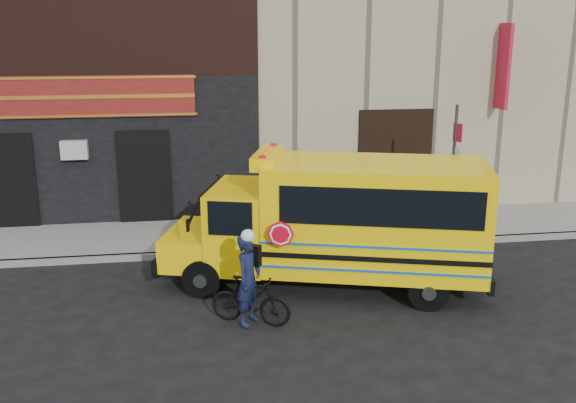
% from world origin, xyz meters
% --- Properties ---
extents(ground, '(120.00, 120.00, 0.00)m').
position_xyz_m(ground, '(0.00, 0.00, 0.00)').
color(ground, black).
rests_on(ground, ground).
extents(curb, '(40.00, 0.20, 0.15)m').
position_xyz_m(curb, '(0.00, 2.60, 0.07)').
color(curb, gray).
rests_on(curb, ground).
extents(sidewalk, '(40.00, 3.00, 0.15)m').
position_xyz_m(sidewalk, '(0.00, 4.10, 0.07)').
color(sidewalk, slate).
rests_on(sidewalk, ground).
extents(building, '(20.00, 10.70, 12.00)m').
position_xyz_m(building, '(-0.04, 10.45, 6.13)').
color(building, tan).
rests_on(building, sidewalk).
extents(school_bus, '(7.22, 3.99, 2.92)m').
position_xyz_m(school_bus, '(1.21, 0.28, 1.51)').
color(school_bus, black).
rests_on(school_bus, ground).
extents(sign_pole, '(0.12, 0.31, 3.61)m').
position_xyz_m(sign_pole, '(4.57, 2.53, 1.97)').
color(sign_pole, '#373E38').
rests_on(sign_pole, ground).
extents(bicycle, '(1.60, 1.06, 0.94)m').
position_xyz_m(bicycle, '(-0.89, -1.25, 0.47)').
color(bicycle, black).
rests_on(bicycle, ground).
extents(cyclist, '(0.70, 0.75, 1.73)m').
position_xyz_m(cyclist, '(-0.93, -1.31, 0.86)').
color(cyclist, '#111733').
rests_on(cyclist, ground).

